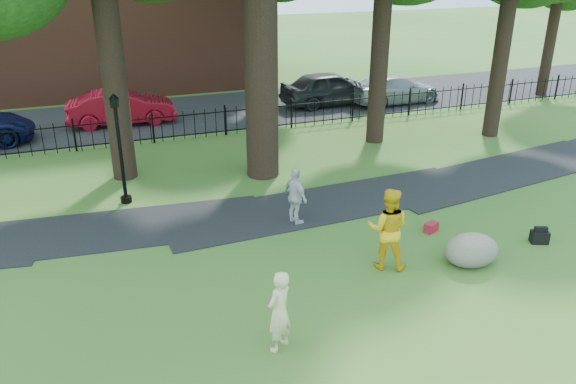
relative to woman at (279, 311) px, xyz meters
name	(u,v)px	position (x,y,z in m)	size (l,w,h in m)	color
ground	(355,272)	(2.68, 2.00, -0.85)	(120.00, 120.00, 0.00)	#2B5A1F
footpath	(326,204)	(3.68, 5.90, -0.85)	(36.00, 2.60, 0.03)	black
street	(204,112)	(2.68, 18.00, -0.85)	(80.00, 7.00, 0.02)	black
iron_fence	(225,121)	(2.68, 14.00, -0.25)	(44.00, 0.04, 1.20)	black
woman	(279,311)	(0.00, 0.00, 0.00)	(0.62, 0.41, 1.70)	beige
man	(388,229)	(3.50, 2.00, 0.18)	(1.00, 0.78, 2.06)	gold
pedestrian	(296,197)	(2.32, 5.00, -0.01)	(0.98, 0.41, 1.68)	silver
boulder	(472,248)	(5.56, 1.40, -0.44)	(1.40, 1.06, 0.82)	#6B6859
lamppost	(120,151)	(-2.03, 8.26, 0.82)	(0.34, 0.34, 3.41)	black
backpack	(539,237)	(7.94, 1.62, -0.68)	(0.45, 0.28, 0.33)	black
red_bag	(431,227)	(5.64, 3.20, -0.72)	(0.39, 0.25, 0.27)	maroon
red_sedan	(121,107)	(-1.23, 17.27, -0.08)	(1.64, 4.71, 1.55)	maroon
grey_car	(330,88)	(8.99, 17.17, 0.01)	(2.02, 5.03, 1.71)	black
silver_car	(395,89)	(12.26, 16.33, -0.14)	(2.01, 4.93, 1.43)	#95989D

